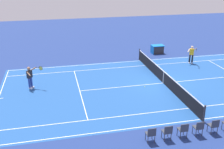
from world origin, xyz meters
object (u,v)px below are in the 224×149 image
(tennis_net, at_px, (164,77))
(tennis_ball, at_px, (145,87))
(spectator_chair_3, at_px, (214,125))
(spectator_chair_4, at_px, (199,127))
(spectator_chair_7, at_px, (151,134))
(tennis_player_far, at_px, (192,54))
(tennis_player_near, at_px, (30,76))
(spectator_chair_5, at_px, (183,129))
(spectator_chair_6, at_px, (167,131))
(equipment_cart_tarped, at_px, (157,49))

(tennis_net, xyz_separation_m, tennis_ball, (1.63, 0.42, -0.46))
(spectator_chair_3, xyz_separation_m, spectator_chair_4, (0.88, 0.00, 0.00))
(tennis_ball, bearing_deg, spectator_chair_7, 73.03)
(spectator_chair_7, bearing_deg, tennis_player_far, -126.53)
(spectator_chair_4, bearing_deg, tennis_ball, -84.40)
(tennis_net, distance_m, tennis_player_near, 9.89)
(tennis_net, distance_m, spectator_chair_5, 7.19)
(tennis_net, distance_m, tennis_ball, 1.74)
(spectator_chair_3, bearing_deg, tennis_player_far, -112.43)
(tennis_player_near, distance_m, spectator_chair_4, 12.07)
(spectator_chair_5, distance_m, spectator_chair_6, 0.88)
(spectator_chair_3, relative_size, spectator_chair_6, 1.00)
(spectator_chair_6, bearing_deg, tennis_ball, -99.69)
(tennis_net, distance_m, spectator_chair_4, 7.02)
(equipment_cart_tarped, bearing_deg, tennis_ball, 62.48)
(tennis_player_far, bearing_deg, spectator_chair_5, 60.03)
(tennis_player_near, xyz_separation_m, tennis_ball, (-8.17, 1.72, -0.90))
(tennis_player_near, height_order, spectator_chair_3, tennis_player_near)
(tennis_player_far, relative_size, tennis_ball, 25.71)
(tennis_net, relative_size, equipment_cart_tarped, 9.36)
(tennis_net, xyz_separation_m, spectator_chair_7, (3.62, 6.95, 0.03))
(spectator_chair_3, height_order, equipment_cart_tarped, spectator_chair_3)
(spectator_chair_3, relative_size, spectator_chair_4, 1.00)
(tennis_net, relative_size, spectator_chair_3, 13.30)
(tennis_player_far, distance_m, equipment_cart_tarped, 4.15)
(spectator_chair_3, bearing_deg, tennis_net, -90.92)
(tennis_player_far, relative_size, spectator_chair_4, 1.93)
(tennis_net, height_order, tennis_ball, tennis_net)
(tennis_net, bearing_deg, spectator_chair_3, 89.08)
(spectator_chair_6, bearing_deg, spectator_chair_4, 180.00)
(spectator_chair_4, distance_m, equipment_cart_tarped, 14.79)
(tennis_player_near, distance_m, spectator_chair_3, 12.73)
(tennis_ball, relative_size, spectator_chair_7, 0.08)
(spectator_chair_4, bearing_deg, tennis_player_near, -43.10)
(spectator_chair_4, relative_size, spectator_chair_6, 1.00)
(spectator_chair_4, bearing_deg, spectator_chair_5, 0.00)
(tennis_player_near, distance_m, spectator_chair_6, 10.86)
(spectator_chair_4, height_order, spectator_chair_7, same)
(spectator_chair_3, xyz_separation_m, spectator_chair_6, (2.63, 0.00, 0.00))
(tennis_player_far, bearing_deg, spectator_chair_4, 63.68)
(tennis_player_near, xyz_separation_m, spectator_chair_6, (-7.06, 8.24, -0.41))
(tennis_player_far, bearing_deg, spectator_chair_3, 67.57)
(spectator_chair_6, xyz_separation_m, equipment_cart_tarped, (-5.21, -14.39, -0.08))
(equipment_cart_tarped, bearing_deg, spectator_chair_3, 79.84)
(spectator_chair_6, bearing_deg, spectator_chair_7, 0.00)
(tennis_player_far, distance_m, spectator_chair_3, 11.57)
(spectator_chair_4, relative_size, spectator_chair_5, 1.00)
(tennis_player_near, distance_m, equipment_cart_tarped, 13.73)
(spectator_chair_5, bearing_deg, spectator_chair_7, 0.00)
(tennis_ball, bearing_deg, tennis_net, -165.47)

